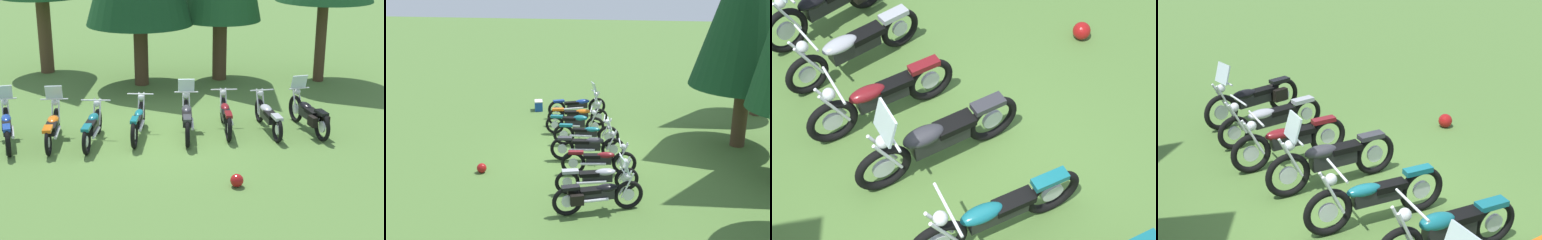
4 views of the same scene
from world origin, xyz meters
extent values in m
plane|color=#4C7033|center=(0.00, 0.00, 0.00)|extent=(80.00, 80.00, 0.00)
torus|color=black|center=(-4.18, -0.09, 0.36)|extent=(0.39, 0.71, 0.72)
cylinder|color=silver|center=(-4.18, -0.09, 0.36)|extent=(0.15, 0.27, 0.27)
torus|color=black|center=(-3.53, -1.63, 0.36)|extent=(0.39, 0.71, 0.72)
cylinder|color=silver|center=(-3.53, -1.63, 0.36)|extent=(0.15, 0.27, 0.27)
cube|color=black|center=(-3.86, -0.86, 0.47)|extent=(0.50, 0.84, 0.23)
ellipsoid|color=navy|center=(-3.95, -0.65, 0.61)|extent=(0.45, 0.64, 0.18)
cube|color=black|center=(-3.77, -1.07, 0.58)|extent=(0.42, 0.60, 0.10)
cube|color=navy|center=(-3.57, -1.55, 0.70)|extent=(0.34, 0.48, 0.08)
cylinder|color=silver|center=(-4.22, -0.17, 0.66)|extent=(0.17, 0.33, 0.65)
cylinder|color=silver|center=(-4.09, -0.12, 0.66)|extent=(0.17, 0.33, 0.65)
cylinder|color=silver|center=(-4.13, -0.22, 1.00)|extent=(0.58, 0.27, 0.04)
sphere|color=silver|center=(-4.16, -0.14, 0.88)|extent=(0.22, 0.22, 0.17)
cylinder|color=silver|center=(-3.67, -0.98, 0.38)|extent=(0.39, 0.79, 0.08)
cube|color=silver|center=(-4.13, -0.20, 1.18)|extent=(0.46, 0.31, 0.39)
torus|color=black|center=(-2.88, 0.13, 0.33)|extent=(0.21, 0.67, 0.66)
cylinder|color=silver|center=(-2.88, 0.13, 0.33)|extent=(0.09, 0.26, 0.26)
torus|color=black|center=(-2.59, -1.48, 0.33)|extent=(0.21, 0.67, 0.66)
cylinder|color=silver|center=(-2.59, -1.48, 0.33)|extent=(0.09, 0.26, 0.26)
cube|color=black|center=(-2.74, -0.68, 0.43)|extent=(0.37, 0.84, 0.21)
ellipsoid|color=#D16014|center=(-2.78, -0.46, 0.56)|extent=(0.38, 0.62, 0.17)
cube|color=black|center=(-2.70, -0.90, 0.53)|extent=(0.36, 0.58, 0.10)
cube|color=#D16014|center=(-2.61, -1.40, 0.65)|extent=(0.28, 0.47, 0.08)
cylinder|color=silver|center=(-2.96, 0.05, 0.63)|extent=(0.10, 0.34, 0.65)
cylinder|color=silver|center=(-2.79, 0.08, 0.63)|extent=(0.10, 0.34, 0.65)
cylinder|color=silver|center=(-2.86, -0.01, 0.97)|extent=(0.72, 0.16, 0.04)
sphere|color=silver|center=(-2.88, 0.08, 0.85)|extent=(0.20, 0.20, 0.17)
cylinder|color=silver|center=(-2.57, -0.83, 0.35)|extent=(0.22, 0.81, 0.08)
cube|color=silver|center=(-2.86, 0.01, 1.15)|extent=(0.46, 0.23, 0.39)
torus|color=black|center=(-1.75, 0.10, 0.34)|extent=(0.13, 0.68, 0.68)
cylinder|color=silver|center=(-1.75, 0.10, 0.34)|extent=(0.06, 0.26, 0.26)
torus|color=black|center=(-1.68, -1.35, 0.34)|extent=(0.13, 0.68, 0.68)
cylinder|color=silver|center=(-1.68, -1.35, 0.34)|extent=(0.06, 0.26, 0.26)
cube|color=black|center=(-1.72, -0.62, 0.46)|extent=(0.24, 0.73, 0.27)
ellipsoid|color=#14606B|center=(-1.73, -0.42, 0.62)|extent=(0.28, 0.53, 0.21)
cube|color=black|center=(-1.71, -0.82, 0.59)|extent=(0.26, 0.49, 0.10)
cube|color=#14606B|center=(-1.69, -1.27, 0.66)|extent=(0.21, 0.45, 0.08)
cylinder|color=silver|center=(-1.83, 0.04, 0.64)|extent=(0.06, 0.34, 0.65)
cylinder|color=silver|center=(-1.67, 0.05, 0.64)|extent=(0.06, 0.34, 0.65)
cylinder|color=silver|center=(-1.75, -0.03, 0.97)|extent=(0.77, 0.07, 0.04)
sphere|color=silver|center=(-1.75, 0.05, 0.85)|extent=(0.18, 0.18, 0.17)
cylinder|color=silver|center=(-1.58, -0.78, 0.36)|extent=(0.11, 0.73, 0.08)
torus|color=black|center=(-0.67, 0.67, 0.37)|extent=(0.14, 0.74, 0.74)
cylinder|color=silver|center=(-0.67, 0.67, 0.37)|extent=(0.06, 0.29, 0.28)
torus|color=black|center=(-0.60, -0.83, 0.37)|extent=(0.14, 0.74, 0.74)
cylinder|color=silver|center=(-0.60, -0.83, 0.37)|extent=(0.06, 0.29, 0.28)
cube|color=black|center=(-0.64, -0.08, 0.46)|extent=(0.21, 0.75, 0.21)
ellipsoid|color=#14606B|center=(-0.65, 0.13, 0.59)|extent=(0.24, 0.54, 0.17)
cube|color=black|center=(-0.63, -0.29, 0.56)|extent=(0.23, 0.51, 0.10)
cube|color=#14606B|center=(-0.61, -0.75, 0.71)|extent=(0.18, 0.45, 0.08)
cylinder|color=silver|center=(-0.74, 0.61, 0.67)|extent=(0.06, 0.34, 0.65)
cylinder|color=silver|center=(-0.60, 0.62, 0.67)|extent=(0.06, 0.34, 0.65)
cylinder|color=silver|center=(-0.67, 0.53, 1.00)|extent=(0.71, 0.07, 0.04)
sphere|color=silver|center=(-0.67, 0.62, 0.88)|extent=(0.18, 0.18, 0.17)
cylinder|color=silver|center=(-0.52, -0.24, 0.39)|extent=(0.11, 0.75, 0.08)
torus|color=black|center=(0.53, 0.93, 0.38)|extent=(0.19, 0.76, 0.76)
cylinder|color=silver|center=(0.53, 0.93, 0.38)|extent=(0.08, 0.30, 0.29)
torus|color=black|center=(0.71, -0.65, 0.38)|extent=(0.19, 0.76, 0.76)
cylinder|color=silver|center=(0.71, -0.65, 0.38)|extent=(0.08, 0.30, 0.29)
cube|color=black|center=(0.62, 0.14, 0.50)|extent=(0.31, 0.81, 0.27)
ellipsoid|color=#2D2D33|center=(0.59, 0.36, 0.66)|extent=(0.33, 0.59, 0.21)
cube|color=black|center=(0.64, -0.08, 0.63)|extent=(0.31, 0.55, 0.10)
cube|color=#2D2D33|center=(0.70, -0.57, 0.73)|extent=(0.25, 0.46, 0.08)
cylinder|color=silver|center=(0.45, 0.86, 0.68)|extent=(0.08, 0.34, 0.65)
cylinder|color=silver|center=(0.61, 0.88, 0.68)|extent=(0.08, 0.34, 0.65)
cylinder|color=silver|center=(0.54, 0.79, 1.01)|extent=(0.65, 0.11, 0.04)
sphere|color=silver|center=(0.53, 0.88, 0.89)|extent=(0.19, 0.19, 0.17)
cylinder|color=silver|center=(0.77, -0.02, 0.40)|extent=(0.17, 0.79, 0.08)
cube|color=silver|center=(0.54, 0.81, 1.19)|extent=(0.45, 0.20, 0.39)
torus|color=black|center=(1.52, 1.32, 0.36)|extent=(0.21, 0.73, 0.72)
cylinder|color=silver|center=(1.52, 1.32, 0.36)|extent=(0.09, 0.28, 0.28)
torus|color=black|center=(1.73, -0.15, 0.36)|extent=(0.21, 0.73, 0.72)
cylinder|color=silver|center=(1.73, -0.15, 0.36)|extent=(0.09, 0.28, 0.28)
cube|color=black|center=(1.63, 0.59, 0.47)|extent=(0.28, 0.75, 0.24)
ellipsoid|color=maroon|center=(1.60, 0.79, 0.61)|extent=(0.30, 0.55, 0.18)
cube|color=black|center=(1.65, 0.39, 0.58)|extent=(0.28, 0.51, 0.10)
cube|color=maroon|center=(1.72, -0.07, 0.70)|extent=(0.23, 0.46, 0.08)
cylinder|color=silver|center=(1.46, 1.26, 0.66)|extent=(0.09, 0.34, 0.65)
cylinder|color=silver|center=(1.60, 1.27, 0.66)|extent=(0.09, 0.34, 0.65)
cylinder|color=silver|center=(1.54, 1.19, 1.00)|extent=(0.72, 0.13, 0.04)
sphere|color=silver|center=(1.53, 1.28, 0.88)|extent=(0.19, 0.19, 0.17)
cylinder|color=silver|center=(1.76, 0.44, 0.38)|extent=(0.18, 0.74, 0.08)
torus|color=black|center=(2.55, 1.44, 0.34)|extent=(0.28, 0.67, 0.67)
cylinder|color=silver|center=(2.55, 1.44, 0.34)|extent=(0.12, 0.26, 0.26)
torus|color=black|center=(2.97, -0.11, 0.34)|extent=(0.28, 0.67, 0.67)
cylinder|color=silver|center=(2.97, -0.11, 0.34)|extent=(0.12, 0.26, 0.26)
cube|color=black|center=(2.76, 0.67, 0.44)|extent=(0.42, 0.83, 0.23)
ellipsoid|color=#9EA0A8|center=(2.70, 0.88, 0.58)|extent=(0.42, 0.62, 0.18)
cube|color=black|center=(2.82, 0.45, 0.55)|extent=(0.39, 0.58, 0.10)
cube|color=#9EA0A8|center=(2.95, -0.03, 0.65)|extent=(0.31, 0.48, 0.08)
cylinder|color=silver|center=(2.48, 1.36, 0.63)|extent=(0.13, 0.34, 0.65)
cylinder|color=silver|center=(2.64, 1.41, 0.63)|extent=(0.13, 0.34, 0.65)
cylinder|color=silver|center=(2.58, 1.31, 0.97)|extent=(0.65, 0.21, 0.04)
sphere|color=silver|center=(2.56, 1.39, 0.85)|extent=(0.21, 0.21, 0.17)
cylinder|color=silver|center=(2.94, 0.53, 0.36)|extent=(0.29, 0.79, 0.08)
torus|color=black|center=(3.56, 1.54, 0.38)|extent=(0.38, 0.75, 0.76)
cylinder|color=silver|center=(3.56, 1.54, 0.38)|extent=(0.15, 0.29, 0.30)
torus|color=black|center=(4.12, 0.09, 0.38)|extent=(0.38, 0.75, 0.76)
cylinder|color=silver|center=(4.12, 0.09, 0.38)|extent=(0.15, 0.29, 0.30)
cube|color=black|center=(3.84, 0.81, 0.49)|extent=(0.48, 0.80, 0.24)
ellipsoid|color=black|center=(3.76, 1.01, 0.64)|extent=(0.46, 0.61, 0.19)
cube|color=black|center=(3.92, 0.61, 0.61)|extent=(0.43, 0.57, 0.10)
cube|color=black|center=(4.09, 0.16, 0.74)|extent=(0.35, 0.48, 0.08)
cylinder|color=silver|center=(3.50, 1.45, 0.68)|extent=(0.16, 0.33, 0.65)
cylinder|color=silver|center=(3.66, 1.51, 0.68)|extent=(0.16, 0.33, 0.65)
cylinder|color=silver|center=(3.61, 1.41, 1.02)|extent=(0.58, 0.25, 0.04)
sphere|color=silver|center=(3.58, 1.49, 0.90)|extent=(0.22, 0.22, 0.17)
cylinder|color=silver|center=(4.03, 0.70, 0.40)|extent=(0.35, 0.75, 0.08)
cube|color=silver|center=(3.60, 1.43, 1.20)|extent=(0.47, 0.30, 0.39)
cube|color=black|center=(3.88, 0.21, 0.48)|extent=(0.25, 0.35, 0.26)
cube|color=black|center=(4.21, 0.34, 0.48)|extent=(0.25, 0.35, 0.26)
cylinder|color=#4C3823|center=(-5.19, 6.37, 1.38)|extent=(0.50, 0.50, 2.77)
cylinder|color=#42301E|center=(-1.42, 5.01, 1.05)|extent=(0.48, 0.48, 2.10)
cylinder|color=#42301E|center=(1.21, 5.96, 1.06)|extent=(0.50, 0.50, 2.11)
cylinder|color=#42301E|center=(4.70, 6.04, 1.40)|extent=(0.37, 0.37, 2.80)
sphere|color=maroon|center=(1.99, -2.84, 0.14)|extent=(0.29, 0.29, 0.29)
camera|label=1|loc=(2.04, -14.33, 5.51)|focal=54.95mm
camera|label=2|loc=(14.31, 1.84, 5.83)|focal=44.44mm
camera|label=3|loc=(-3.34, 1.49, 5.94)|focal=50.47mm
camera|label=4|loc=(-6.28, 2.54, 4.30)|focal=46.90mm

